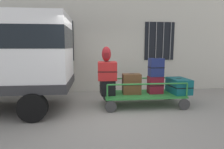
# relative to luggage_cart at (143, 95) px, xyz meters

# --- Properties ---
(ground_plane) EXTENTS (40.00, 40.00, 0.00)m
(ground_plane) POSITION_rel_luggage_cart_xyz_m (-1.05, -0.53, -0.32)
(ground_plane) COLOR gray
(building_wall) EXTENTS (12.00, 0.38, 5.00)m
(building_wall) POSITION_rel_luggage_cart_xyz_m (-1.04, 2.15, 2.18)
(building_wall) COLOR beige
(building_wall) RESTS_ON ground
(luggage_cart) EXTENTS (2.43, 1.15, 0.37)m
(luggage_cart) POSITION_rel_luggage_cart_xyz_m (0.00, 0.00, 0.00)
(luggage_cart) COLOR #2D8438
(luggage_cart) RESTS_ON ground
(cart_railing) EXTENTS (2.33, 1.01, 0.41)m
(cart_railing) POSITION_rel_luggage_cart_xyz_m (-0.00, -0.00, 0.40)
(cart_railing) COLOR #2D8438
(cart_railing) RESTS_ON luggage_cart
(suitcase_left_bottom) EXTENTS (0.45, 0.56, 0.45)m
(suitcase_left_bottom) POSITION_rel_luggage_cart_xyz_m (-1.10, 0.02, 0.28)
(suitcase_left_bottom) COLOR black
(suitcase_left_bottom) RESTS_ON luggage_cart
(suitcase_left_middle) EXTENTS (0.58, 0.60, 0.53)m
(suitcase_left_middle) POSITION_rel_luggage_cart_xyz_m (-1.10, 0.03, 0.77)
(suitcase_left_middle) COLOR #B21E1E
(suitcase_left_middle) RESTS_ON suitcase_left_bottom
(suitcase_midleft_bottom) EXTENTS (0.55, 0.35, 0.61)m
(suitcase_midleft_bottom) POSITION_rel_luggage_cart_xyz_m (-0.37, 0.01, 0.36)
(suitcase_midleft_bottom) COLOR brown
(suitcase_midleft_bottom) RESTS_ON luggage_cart
(suitcase_center_bottom) EXTENTS (0.46, 0.33, 0.53)m
(suitcase_center_bottom) POSITION_rel_luggage_cart_xyz_m (0.37, -0.00, 0.32)
(suitcase_center_bottom) COLOR maroon
(suitcase_center_bottom) RESTS_ON luggage_cart
(suitcase_center_middle) EXTENTS (0.43, 0.33, 0.55)m
(suitcase_center_middle) POSITION_rel_luggage_cart_xyz_m (0.37, -0.02, 0.86)
(suitcase_center_middle) COLOR navy
(suitcase_center_middle) RESTS_ON suitcase_center_bottom
(suitcase_midright_bottom) EXTENTS (0.59, 0.82, 0.46)m
(suitcase_midright_bottom) POSITION_rel_luggage_cart_xyz_m (1.10, -0.03, 0.28)
(suitcase_midright_bottom) COLOR #0F5960
(suitcase_midright_bottom) RESTS_ON luggage_cart
(backpack) EXTENTS (0.27, 0.22, 0.44)m
(backpack) POSITION_rel_luggage_cart_xyz_m (-1.12, 0.04, 1.26)
(backpack) COLOR maroon
(backpack) RESTS_ON suitcase_left_middle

